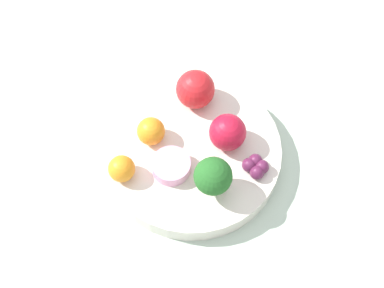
{
  "coord_description": "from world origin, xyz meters",
  "views": [
    {
      "loc": [
        -0.35,
        -0.02,
        0.69
      ],
      "look_at": [
        0.0,
        0.0,
        0.06
      ],
      "focal_mm": 50.0,
      "sensor_mm": 36.0,
      "label": 1
    }
  ],
  "objects_px": {
    "apple_red": "(228,132)",
    "apple_green": "(197,89)",
    "broccoli": "(213,177)",
    "grape_cluster": "(256,166)",
    "bowl": "(192,153)",
    "orange_back": "(151,131)",
    "small_cup": "(171,166)",
    "orange_front": "(122,169)"
  },
  "relations": [
    {
      "from": "apple_red",
      "to": "apple_green",
      "type": "distance_m",
      "value": 0.08
    },
    {
      "from": "broccoli",
      "to": "grape_cluster",
      "type": "distance_m",
      "value": 0.07
    },
    {
      "from": "bowl",
      "to": "grape_cluster",
      "type": "xyz_separation_m",
      "value": [
        -0.03,
        -0.09,
        0.03
      ]
    },
    {
      "from": "bowl",
      "to": "grape_cluster",
      "type": "bearing_deg",
      "value": -108.13
    },
    {
      "from": "apple_green",
      "to": "orange_back",
      "type": "xyz_separation_m",
      "value": [
        -0.07,
        0.06,
        -0.01
      ]
    },
    {
      "from": "orange_back",
      "to": "small_cup",
      "type": "bearing_deg",
      "value": -146.05
    },
    {
      "from": "orange_back",
      "to": "small_cup",
      "type": "relative_size",
      "value": 0.74
    },
    {
      "from": "bowl",
      "to": "small_cup",
      "type": "height_order",
      "value": "small_cup"
    },
    {
      "from": "broccoli",
      "to": "orange_back",
      "type": "xyz_separation_m",
      "value": [
        0.07,
        0.09,
        -0.02
      ]
    },
    {
      "from": "bowl",
      "to": "small_cup",
      "type": "bearing_deg",
      "value": 143.57
    },
    {
      "from": "orange_back",
      "to": "grape_cluster",
      "type": "bearing_deg",
      "value": -105.48
    },
    {
      "from": "apple_green",
      "to": "orange_front",
      "type": "relative_size",
      "value": 1.53
    },
    {
      "from": "apple_red",
      "to": "small_cup",
      "type": "distance_m",
      "value": 0.09
    },
    {
      "from": "apple_green",
      "to": "grape_cluster",
      "type": "height_order",
      "value": "apple_green"
    },
    {
      "from": "orange_back",
      "to": "small_cup",
      "type": "height_order",
      "value": "orange_back"
    },
    {
      "from": "grape_cluster",
      "to": "small_cup",
      "type": "bearing_deg",
      "value": 93.2
    },
    {
      "from": "apple_red",
      "to": "orange_back",
      "type": "height_order",
      "value": "apple_red"
    },
    {
      "from": "apple_red",
      "to": "apple_green",
      "type": "relative_size",
      "value": 0.92
    },
    {
      "from": "bowl",
      "to": "apple_red",
      "type": "bearing_deg",
      "value": -75.31
    },
    {
      "from": "orange_back",
      "to": "apple_red",
      "type": "bearing_deg",
      "value": -89.41
    },
    {
      "from": "orange_front",
      "to": "orange_back",
      "type": "xyz_separation_m",
      "value": [
        0.06,
        -0.03,
        0.0
      ]
    },
    {
      "from": "apple_red",
      "to": "orange_front",
      "type": "distance_m",
      "value": 0.15
    },
    {
      "from": "broccoli",
      "to": "bowl",
      "type": "bearing_deg",
      "value": 26.52
    },
    {
      "from": "apple_red",
      "to": "grape_cluster",
      "type": "bearing_deg",
      "value": -135.86
    },
    {
      "from": "apple_red",
      "to": "apple_green",
      "type": "bearing_deg",
      "value": 34.63
    },
    {
      "from": "apple_red",
      "to": "orange_front",
      "type": "bearing_deg",
      "value": 113.45
    },
    {
      "from": "apple_green",
      "to": "small_cup",
      "type": "bearing_deg",
      "value": 166.42
    },
    {
      "from": "apple_red",
      "to": "grape_cluster",
      "type": "xyz_separation_m",
      "value": [
        -0.04,
        -0.04,
        -0.02
      ]
    },
    {
      "from": "orange_front",
      "to": "grape_cluster",
      "type": "relative_size",
      "value": 0.98
    },
    {
      "from": "small_cup",
      "to": "bowl",
      "type": "bearing_deg",
      "value": -36.43
    },
    {
      "from": "bowl",
      "to": "apple_red",
      "type": "relative_size",
      "value": 4.88
    },
    {
      "from": "bowl",
      "to": "broccoli",
      "type": "relative_size",
      "value": 3.87
    },
    {
      "from": "apple_red",
      "to": "orange_back",
      "type": "relative_size",
      "value": 1.31
    },
    {
      "from": "bowl",
      "to": "apple_green",
      "type": "xyz_separation_m",
      "value": [
        0.08,
        -0.0,
        0.04
      ]
    },
    {
      "from": "grape_cluster",
      "to": "apple_red",
      "type": "bearing_deg",
      "value": 44.14
    },
    {
      "from": "apple_green",
      "to": "orange_front",
      "type": "distance_m",
      "value": 0.15
    },
    {
      "from": "broccoli",
      "to": "apple_green",
      "type": "bearing_deg",
      "value": 11.61
    },
    {
      "from": "orange_front",
      "to": "grape_cluster",
      "type": "xyz_separation_m",
      "value": [
        0.02,
        -0.18,
        -0.01
      ]
    },
    {
      "from": "orange_front",
      "to": "small_cup",
      "type": "height_order",
      "value": "orange_front"
    },
    {
      "from": "apple_green",
      "to": "orange_front",
      "type": "height_order",
      "value": "apple_green"
    },
    {
      "from": "apple_green",
      "to": "orange_back",
      "type": "distance_m",
      "value": 0.09
    },
    {
      "from": "bowl",
      "to": "apple_green",
      "type": "distance_m",
      "value": 0.09
    }
  ]
}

